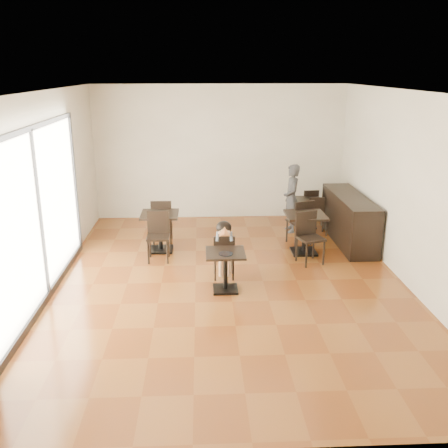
{
  "coord_description": "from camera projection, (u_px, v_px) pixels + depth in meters",
  "views": [
    {
      "loc": [
        -0.47,
        -7.94,
        3.53
      ],
      "look_at": [
        -0.08,
        0.16,
        1.0
      ],
      "focal_mm": 40.0,
      "sensor_mm": 36.0,
      "label": 1
    }
  ],
  "objects": [
    {
      "name": "wall_back",
      "position": [
        220.0,
        153.0,
        11.98
      ],
      "size": [
        6.0,
        0.01,
        3.2
      ],
      "primitive_type": "cube",
      "color": "white",
      "rests_on": "floor"
    },
    {
      "name": "chair_left_a",
      "position": [
        162.0,
        220.0,
        10.52
      ],
      "size": [
        0.43,
        0.43,
        0.94
      ],
      "primitive_type": null,
      "rotation": [
        0.0,
        0.0,
        3.15
      ],
      "color": "black",
      "rests_on": "floor"
    },
    {
      "name": "chair_mid_a",
      "position": [
        299.0,
        222.0,
        10.39
      ],
      "size": [
        0.55,
        0.55,
        0.97
      ],
      "primitive_type": null,
      "rotation": [
        0.0,
        0.0,
        3.46
      ],
      "color": "black",
      "rests_on": "floor"
    },
    {
      "name": "child_chair",
      "position": [
        224.0,
        255.0,
        8.72
      ],
      "size": [
        0.37,
        0.37,
        0.81
      ],
      "primitive_type": null,
      "rotation": [
        0.0,
        0.0,
        3.14
      ],
      "color": "black",
      "rests_on": "floor"
    },
    {
      "name": "cafe_table_back",
      "position": [
        307.0,
        213.0,
        11.55
      ],
      "size": [
        0.66,
        0.66,
        0.67
      ],
      "primitive_type": null,
      "rotation": [
        0.0,
        0.0,
        0.05
      ],
      "color": "black",
      "rests_on": "floor"
    },
    {
      "name": "wall_left",
      "position": [
        44.0,
        194.0,
        8.03
      ],
      "size": [
        0.01,
        8.0,
        3.2
      ],
      "primitive_type": "cube",
      "color": "white",
      "rests_on": "floor"
    },
    {
      "name": "plate",
      "position": [
        226.0,
        254.0,
        8.01
      ],
      "size": [
        0.23,
        0.23,
        0.01
      ],
      "primitive_type": "cylinder",
      "color": "black",
      "rests_on": "child_table"
    },
    {
      "name": "cafe_table_left",
      "position": [
        160.0,
        232.0,
        10.02
      ],
      "size": [
        0.74,
        0.74,
        0.78
      ],
      "primitive_type": null,
      "rotation": [
        0.0,
        0.0,
        0.01
      ],
      "color": "black",
      "rests_on": "floor"
    },
    {
      "name": "adult_patron",
      "position": [
        291.0,
        198.0,
        11.11
      ],
      "size": [
        0.39,
        0.57,
        1.53
      ],
      "primitive_type": "imported",
      "rotation": [
        0.0,
        0.0,
        -1.53
      ],
      "color": "#3B3C40",
      "rests_on": "floor"
    },
    {
      "name": "pizza_slice",
      "position": [
        224.0,
        233.0,
        8.39
      ],
      "size": [
        0.24,
        0.18,
        0.05
      ],
      "primitive_type": null,
      "color": "#D9BA6C",
      "rests_on": "child"
    },
    {
      "name": "chair_back_a",
      "position": [
        309.0,
        205.0,
        11.96
      ],
      "size": [
        0.38,
        0.38,
        0.8
      ],
      "primitive_type": null,
      "rotation": [
        0.0,
        0.0,
        3.19
      ],
      "color": "black",
      "rests_on": "floor"
    },
    {
      "name": "chair_back_b",
      "position": [
        318.0,
        217.0,
        11.01
      ],
      "size": [
        0.38,
        0.38,
        0.8
      ],
      "primitive_type": null,
      "rotation": [
        0.0,
        0.0,
        0.05
      ],
      "color": "black",
      "rests_on": "floor"
    },
    {
      "name": "ceiling",
      "position": [
        230.0,
        91.0,
        7.69
      ],
      "size": [
        6.0,
        8.0,
        0.01
      ],
      "primitive_type": "cube",
      "color": "silver",
      "rests_on": "floor"
    },
    {
      "name": "chair_mid_b",
      "position": [
        311.0,
        239.0,
        9.34
      ],
      "size": [
        0.55,
        0.55,
        0.97
      ],
      "primitive_type": null,
      "rotation": [
        0.0,
        0.0,
        0.32
      ],
      "color": "black",
      "rests_on": "floor"
    },
    {
      "name": "child_table",
      "position": [
        225.0,
        271.0,
        8.21
      ],
      "size": [
        0.64,
        0.64,
        0.68
      ],
      "primitive_type": null,
      "color": "black",
      "rests_on": "floor"
    },
    {
      "name": "wall_front",
      "position": [
        256.0,
        300.0,
        4.35
      ],
      "size": [
        6.0,
        0.01,
        3.2
      ],
      "primitive_type": "cube",
      "color": "white",
      "rests_on": "floor"
    },
    {
      "name": "floor",
      "position": [
        229.0,
        282.0,
        8.64
      ],
      "size": [
        6.0,
        8.0,
        0.01
      ],
      "primitive_type": "cube",
      "color": "brown",
      "rests_on": "ground"
    },
    {
      "name": "wall_right",
      "position": [
        409.0,
        190.0,
        8.3
      ],
      "size": [
        0.01,
        8.0,
        3.2
      ],
      "primitive_type": "cube",
      "color": "white",
      "rests_on": "floor"
    },
    {
      "name": "child",
      "position": [
        224.0,
        250.0,
        8.69
      ],
      "size": [
        0.37,
        0.51,
        1.02
      ],
      "primitive_type": null,
      "color": "slate",
      "rests_on": "child_chair"
    },
    {
      "name": "chair_left_b",
      "position": [
        158.0,
        237.0,
        9.47
      ],
      "size": [
        0.43,
        0.43,
        0.94
      ],
      "primitive_type": null,
      "rotation": [
        0.0,
        0.0,
        0.01
      ],
      "color": "black",
      "rests_on": "floor"
    },
    {
      "name": "storefront_window",
      "position": [
        38.0,
        214.0,
        7.62
      ],
      "size": [
        0.04,
        4.5,
        2.6
      ],
      "primitive_type": "cube",
      "color": "white",
      "rests_on": "floor"
    },
    {
      "name": "cafe_table_mid",
      "position": [
        305.0,
        234.0,
        9.89
      ],
      "size": [
        0.96,
        0.96,
        0.81
      ],
      "primitive_type": null,
      "rotation": [
        0.0,
        0.0,
        0.32
      ],
      "color": "black",
      "rests_on": "floor"
    },
    {
      "name": "service_counter",
      "position": [
        349.0,
        219.0,
        10.52
      ],
      "size": [
        0.6,
        2.4,
        1.0
      ],
      "primitive_type": "cube",
      "color": "black",
      "rests_on": "floor"
    }
  ]
}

